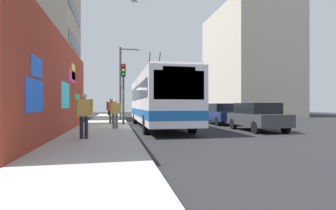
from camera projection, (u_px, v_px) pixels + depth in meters
ground_plane at (130, 128)px, 17.04m from camera, size 80.00×80.00×0.00m
sidewalk_slab at (104, 127)px, 16.73m from camera, size 48.00×3.20×0.15m
graffiti_wall at (62, 88)px, 12.70m from camera, size 14.47×0.32×4.59m
building_far_left at (29, 36)px, 26.08m from camera, size 9.16×8.67×16.39m
building_far_right at (248, 63)px, 36.97m from camera, size 13.44×8.61×14.44m
city_bus at (158, 99)px, 17.28m from camera, size 11.98×2.64×5.12m
parked_car_dark_gray at (257, 116)px, 15.17m from camera, size 4.06×1.91×1.58m
parked_car_navy at (221, 113)px, 20.46m from camera, size 4.58×1.87×1.58m
parked_car_white at (199, 112)px, 25.73m from camera, size 4.37×1.73×1.58m
pedestrian_midblock at (111, 109)px, 19.29m from camera, size 0.24×0.70×1.78m
pedestrian_near_wall at (84, 112)px, 10.42m from camera, size 0.24×0.70×1.77m
pedestrian_at_curb at (115, 111)px, 15.09m from camera, size 0.22×0.74×1.64m
traffic_light at (123, 84)px, 18.06m from camera, size 0.49×0.28×4.09m
street_lamp at (123, 78)px, 23.89m from camera, size 0.44×1.84×6.45m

